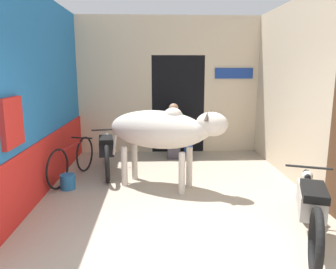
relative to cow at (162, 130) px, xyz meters
The scene contains 11 objects.
ground_plane 2.65m from the cow, 84.74° to the right, with size 30.00×30.00×0.00m, color tan.
wall_left_shopfront 2.15m from the cow, behind, with size 0.25×4.96×3.32m.
wall_back_with_doorway 2.87m from the cow, 83.20° to the left, with size 4.42×0.93×3.32m.
wall_right_with_door 2.59m from the cow, ahead, with size 0.22×4.96×3.32m.
cow is the anchor object (origin of this frame).
motorcycle_near 2.69m from the cow, 49.17° to the right, with size 0.85×1.93×0.81m.
motorcycle_far 1.52m from the cow, 141.57° to the left, with size 0.58×1.92×0.81m.
bicycle 1.87m from the cow, 164.13° to the left, with size 0.56×1.71×0.73m.
shopkeeper_seated 1.99m from the cow, 80.65° to the left, with size 0.42×0.34×1.29m.
plastic_stool 2.24m from the cow, 71.27° to the left, with size 0.30×0.30×0.46m.
bucket 1.88m from the cow, behind, with size 0.26×0.26×0.26m.
Camera 1 is at (-0.35, -3.12, 2.06)m, focal length 35.00 mm.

